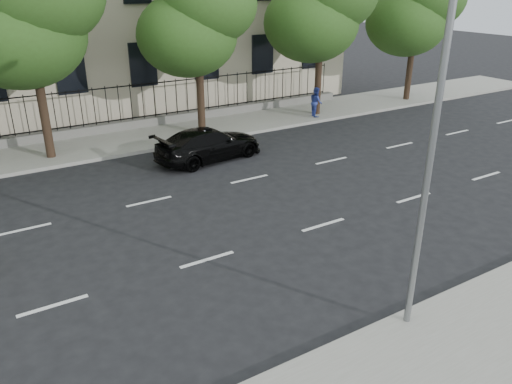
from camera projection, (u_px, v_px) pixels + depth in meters
ground at (255, 307)px, 11.59m from camera, size 120.00×120.00×0.00m
far_sidewalk at (95, 146)px, 22.55m from camera, size 60.00×4.00×0.15m
lane_markings at (175, 227)px, 15.32m from camera, size 49.60×4.62×0.01m
iron_fence at (84, 125)px, 23.66m from camera, size 30.00×0.50×2.20m
street_light at (417, 88)px, 9.37m from camera, size 0.25×3.32×8.05m
tree_d at (196, 8)px, 22.18m from camera, size 5.34×4.94×8.84m
tree_f at (416, 0)px, 28.86m from camera, size 5.52×5.12×9.01m
black_sedan at (209, 144)px, 20.80m from camera, size 4.90×2.52×1.36m
pedestrian_far at (316, 102)px, 26.76m from camera, size 0.81×0.91×1.57m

